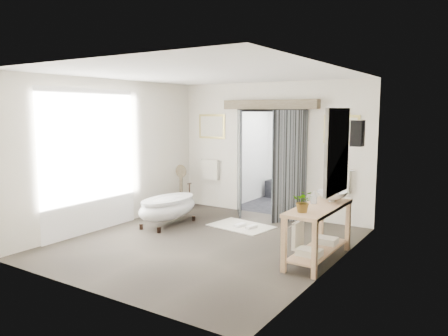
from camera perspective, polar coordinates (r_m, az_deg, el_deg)
The scene contains 13 objects.
ground_plane at distance 7.73m, azimuth -2.44°, elevation -9.71°, with size 5.00×5.00×0.00m, color #474035.
room_shell at distance 7.32m, azimuth -3.32°, elevation 4.12°, with size 4.52×5.02×2.91m.
shower_room at distance 10.98m, azimuth 9.64°, elevation 0.15°, with size 2.22×2.01×2.51m.
back_wall_dressing at distance 9.40m, azimuth 5.68°, elevation 3.04°, with size 3.82×0.74×2.52m.
clawfoot_tub at distance 8.86m, azimuth -7.31°, elevation -5.07°, with size 0.69×1.55×0.75m.
vanity at distance 6.87m, azimuth 12.01°, elevation -7.71°, with size 0.57×1.60×0.85m.
pedestal_mirror at distance 10.27m, azimuth -5.61°, elevation -2.86°, with size 0.31×0.20×1.04m.
rug at distance 8.76m, azimuth 2.27°, elevation -7.59°, with size 1.20×0.80×0.01m, color silver.
slippers at distance 8.65m, azimuth 2.83°, elevation -7.57°, with size 0.41×0.29×0.05m.
basin at distance 7.15m, azimuth 13.92°, elevation -3.64°, with size 0.49×0.49×0.17m, color white.
plant at distance 6.31m, azimuth 10.34°, elevation -4.32°, with size 0.29×0.25×0.32m, color gray.
soap_bottle_a at distance 6.95m, azimuth 11.65°, elevation -3.79°, with size 0.09×0.09×0.19m, color gray.
soap_bottle_b at distance 7.46m, azimuth 13.59°, elevation -3.20°, with size 0.12×0.12×0.16m, color gray.
Camera 1 is at (4.27, -6.03, 2.29)m, focal length 35.00 mm.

